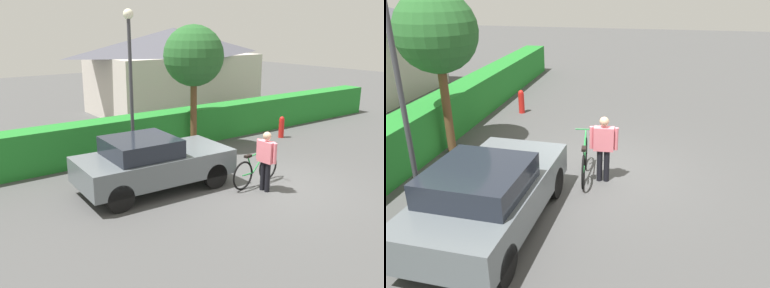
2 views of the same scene
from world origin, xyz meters
The scene contains 8 objects.
ground_plane centered at (0.00, 0.00, 0.00)m, with size 60.00×60.00×0.00m, color #494949.
hedge_row centered at (0.00, 4.77, 0.62)m, with size 21.53×0.90×1.24m, color #227B29.
parked_car_near centered at (-2.67, 1.63, 0.74)m, with size 4.00×2.00×1.41m.
bicycle centered at (-0.29, 0.29, 0.41)m, with size 1.82×0.50×1.00m.
person_rider centered at (-0.40, -0.16, 0.90)m, with size 0.22×0.64×1.55m.
street_lamp centered at (-2.28, 3.32, 2.90)m, with size 0.28×0.28×4.52m.
tree_kerbside centered at (0.43, 4.04, 3.12)m, with size 1.99×1.99×4.14m.
fire_hydrant centered at (4.00, 3.27, 0.41)m, with size 0.20×0.20×0.81m.
Camera 2 is at (-8.38, -1.12, 4.30)m, focal length 36.57 mm.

